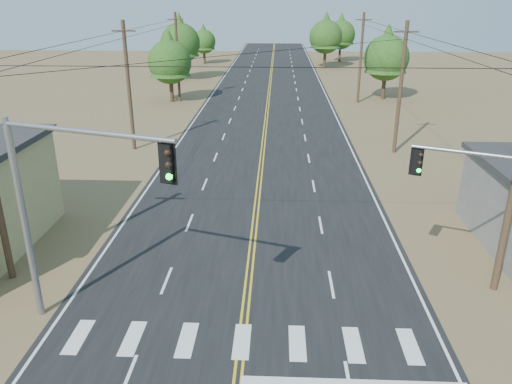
{
  "coord_description": "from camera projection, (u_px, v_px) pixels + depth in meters",
  "views": [
    {
      "loc": [
        1.16,
        -6.73,
        11.64
      ],
      "look_at": [
        0.25,
        13.92,
        3.5
      ],
      "focal_mm": 35.0,
      "sensor_mm": 36.0,
      "label": 1
    }
  ],
  "objects": [
    {
      "name": "road",
      "position": [
        262.0,
        158.0,
        38.45
      ],
      "size": [
        15.0,
        200.0,
        0.02
      ],
      "primitive_type": "cube",
      "color": "black",
      "rests_on": "ground"
    },
    {
      "name": "utility_pole_left_mid",
      "position": [
        129.0,
        86.0,
        38.87
      ],
      "size": [
        1.8,
        0.3,
        10.0
      ],
      "color": "#4C3826",
      "rests_on": "ground"
    },
    {
      "name": "utility_pole_left_far",
      "position": [
        177.0,
        57.0,
        57.46
      ],
      "size": [
        1.8,
        0.3,
        10.0
      ],
      "color": "#4C3826",
      "rests_on": "ground"
    },
    {
      "name": "utility_pole_right_mid",
      "position": [
        401.0,
        88.0,
        38.01
      ],
      "size": [
        1.8,
        0.3,
        10.0
      ],
      "color": "#4C3826",
      "rests_on": "ground"
    },
    {
      "name": "utility_pole_right_far",
      "position": [
        361.0,
        58.0,
        56.6
      ],
      "size": [
        1.8,
        0.3,
        10.0
      ],
      "color": "#4C3826",
      "rests_on": "ground"
    },
    {
      "name": "signal_mast_left",
      "position": [
        61.0,
        194.0,
        17.04
      ],
      "size": [
        6.32,
        2.33,
        7.86
      ],
      "rotation": [
        0.0,
        0.0,
        -0.31
      ],
      "color": "gray",
      "rests_on": "ground"
    },
    {
      "name": "signal_mast_right",
      "position": [
        508.0,
        209.0,
        18.25
      ],
      "size": [
        4.84,
        2.18,
        6.49
      ],
      "rotation": [
        0.0,
        0.0,
        -0.4
      ],
      "color": "gray",
      "rests_on": "ground"
    },
    {
      "name": "tree_left_near",
      "position": [
        170.0,
        57.0,
        57.08
      ],
      "size": [
        4.99,
        4.99,
        8.31
      ],
      "color": "#3F2D1E",
      "rests_on": "ground"
    },
    {
      "name": "tree_left_mid",
      "position": [
        180.0,
        39.0,
        72.23
      ],
      "size": [
        5.73,
        5.73,
        9.54
      ],
      "color": "#3F2D1E",
      "rests_on": "ground"
    },
    {
      "name": "tree_left_far",
      "position": [
        204.0,
        39.0,
        90.34
      ],
      "size": [
        4.28,
        4.28,
        7.13
      ],
      "color": "#3F2D1E",
      "rests_on": "ground"
    },
    {
      "name": "tree_right_near",
      "position": [
        387.0,
        53.0,
        58.45
      ],
      "size": [
        5.29,
        5.29,
        8.81
      ],
      "color": "#3F2D1E",
      "rests_on": "ground"
    },
    {
      "name": "tree_right_mid",
      "position": [
        326.0,
        33.0,
        84.86
      ],
      "size": [
        5.6,
        5.6,
        9.34
      ],
      "color": "#3F2D1E",
      "rests_on": "ground"
    },
    {
      "name": "tree_right_far",
      "position": [
        341.0,
        32.0,
        93.13
      ],
      "size": [
        5.33,
        5.33,
        8.88
      ],
      "color": "#3F2D1E",
      "rests_on": "ground"
    }
  ]
}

